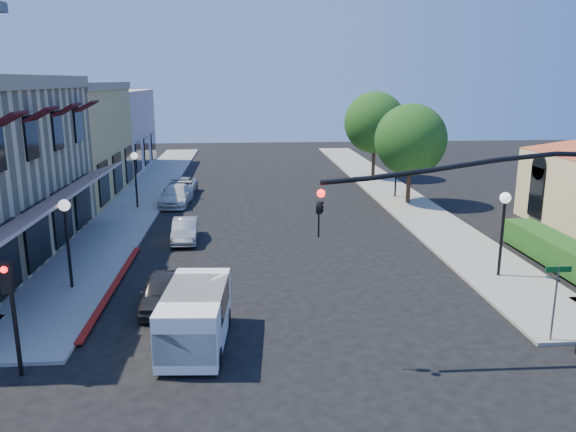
{
  "coord_description": "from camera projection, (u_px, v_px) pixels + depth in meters",
  "views": [
    {
      "loc": [
        -1.81,
        -12.97,
        7.89
      ],
      "look_at": [
        -0.08,
        8.73,
        2.6
      ],
      "focal_mm": 35.0,
      "sensor_mm": 36.0,
      "label": 1
    }
  ],
  "objects": [
    {
      "name": "ground",
      "position": [
        318.0,
        392.0,
        14.56
      ],
      "size": [
        120.0,
        120.0,
        0.0
      ],
      "primitive_type": "plane",
      "color": "black",
      "rests_on": "ground"
    },
    {
      "name": "sidewalk_left",
      "position": [
        147.0,
        193.0,
        40.03
      ],
      "size": [
        3.5,
        50.0,
        0.12
      ],
      "primitive_type": "cube",
      "color": "gray",
      "rests_on": "ground"
    },
    {
      "name": "sidewalk_right",
      "position": [
        387.0,
        189.0,
        41.38
      ],
      "size": [
        3.5,
        50.0,
        0.12
      ],
      "primitive_type": "cube",
      "color": "gray",
      "rests_on": "ground"
    },
    {
      "name": "curb_red_strip",
      "position": [
        115.0,
        289.0,
        21.78
      ],
      "size": [
        0.25,
        10.0,
        0.06
      ],
      "primitive_type": "cube",
      "color": "maroon",
      "rests_on": "ground"
    },
    {
      "name": "yellow_stucco_building",
      "position": [
        39.0,
        142.0,
        37.65
      ],
      "size": [
        10.0,
        12.0,
        7.6
      ],
      "primitive_type": "cube",
      "color": "#D7B561",
      "rests_on": "ground"
    },
    {
      "name": "pink_stucco_building",
      "position": [
        87.0,
        131.0,
        49.35
      ],
      "size": [
        10.0,
        12.0,
        7.0
      ],
      "primitive_type": "cube",
      "color": "#CEAA9B",
      "rests_on": "ground"
    },
    {
      "name": "hedge",
      "position": [
        559.0,
        268.0,
        24.18
      ],
      "size": [
        1.4,
        8.0,
        1.1
      ],
      "primitive_type": "cube",
      "color": "#194814",
      "rests_on": "ground"
    },
    {
      "name": "street_tree_a",
      "position": [
        411.0,
        140.0,
        35.56
      ],
      "size": [
        4.56,
        4.56,
        6.48
      ],
      "color": "#382216",
      "rests_on": "ground"
    },
    {
      "name": "street_tree_b",
      "position": [
        375.0,
        123.0,
        45.16
      ],
      "size": [
        4.94,
        4.94,
        7.02
      ],
      "color": "#382216",
      "rests_on": "ground"
    },
    {
      "name": "signal_mast_arm",
      "position": [
        523.0,
        221.0,
        15.5
      ],
      "size": [
        8.01,
        0.39,
        6.0
      ],
      "color": "black",
      "rests_on": "ground"
    },
    {
      "name": "secondary_signal",
      "position": [
        10.0,
        297.0,
        14.76
      ],
      "size": [
        0.28,
        0.42,
        3.32
      ],
      "color": "black",
      "rests_on": "ground"
    },
    {
      "name": "street_name_sign",
      "position": [
        556.0,
        291.0,
        16.87
      ],
      "size": [
        0.8,
        0.06,
        2.5
      ],
      "color": "#595B5E",
      "rests_on": "ground"
    },
    {
      "name": "lamppost_left_near",
      "position": [
        66.0,
        221.0,
        21.01
      ],
      "size": [
        0.44,
        0.44,
        3.57
      ],
      "color": "black",
      "rests_on": "ground"
    },
    {
      "name": "lamppost_left_far",
      "position": [
        135.0,
        166.0,
        34.57
      ],
      "size": [
        0.44,
        0.44,
        3.57
      ],
      "color": "black",
      "rests_on": "ground"
    },
    {
      "name": "lamppost_right_near",
      "position": [
        504.0,
        213.0,
        22.32
      ],
      "size": [
        0.44,
        0.44,
        3.57
      ],
      "color": "black",
      "rests_on": "ground"
    },
    {
      "name": "lamppost_right_far",
      "position": [
        397.0,
        158.0,
        37.82
      ],
      "size": [
        0.44,
        0.44,
        3.57
      ],
      "color": "black",
      "rests_on": "ground"
    },
    {
      "name": "white_van",
      "position": [
        195.0,
        314.0,
        16.84
      ],
      "size": [
        2.03,
        4.16,
        1.8
      ],
      "color": "white",
      "rests_on": "ground"
    },
    {
      "name": "parked_car_a",
      "position": [
        161.0,
        292.0,
        19.87
      ],
      "size": [
        1.45,
        3.42,
        1.15
      ],
      "primitive_type": "imported",
      "rotation": [
        0.0,
        0.0,
        0.03
      ],
      "color": "black",
      "rests_on": "ground"
    },
    {
      "name": "parked_car_b",
      "position": [
        185.0,
        230.0,
        28.09
      ],
      "size": [
        1.33,
        3.47,
        1.13
      ],
      "primitive_type": "imported",
      "rotation": [
        0.0,
        0.0,
        0.04
      ],
      "color": "#96999B",
      "rests_on": "ground"
    },
    {
      "name": "parked_car_c",
      "position": [
        176.0,
        195.0,
        36.19
      ],
      "size": [
        2.05,
        4.45,
        1.26
      ],
      "primitive_type": "imported",
      "rotation": [
        0.0,
        0.0,
        -0.07
      ],
      "color": "silver",
      "rests_on": "ground"
    },
    {
      "name": "parked_car_d",
      "position": [
        181.0,
        187.0,
        39.31
      ],
      "size": [
        2.1,
        4.36,
        1.2
      ],
      "primitive_type": "imported",
      "rotation": [
        0.0,
        0.0,
        -0.03
      ],
      "color": "#A6A8AB",
      "rests_on": "ground"
    }
  ]
}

